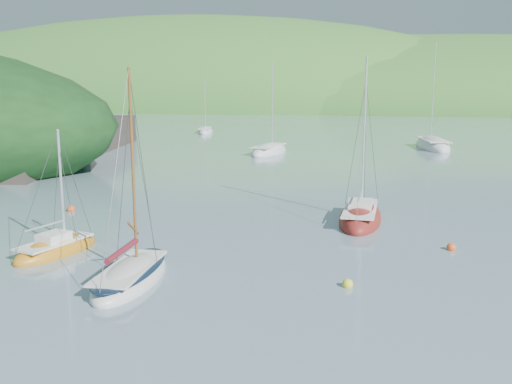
% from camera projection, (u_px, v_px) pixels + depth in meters
% --- Properties ---
extents(ground, '(700.00, 700.00, 0.00)m').
position_uv_depth(ground, '(208.00, 288.00, 22.84)').
color(ground, slate).
rests_on(ground, ground).
extents(shoreline_hills, '(690.00, 135.00, 56.00)m').
position_uv_depth(shoreline_hills, '(338.00, 105.00, 189.86)').
color(shoreline_hills, '#33762C').
rests_on(shoreline_hills, ground).
extents(daysailer_white, '(2.57, 6.18, 9.33)m').
position_uv_depth(daysailer_white, '(131.00, 277.00, 23.53)').
color(daysailer_white, white).
rests_on(daysailer_white, ground).
extents(sloop_red, '(2.54, 7.05, 10.37)m').
position_uv_depth(sloop_red, '(360.00, 218.00, 33.56)').
color(sloop_red, maroon).
rests_on(sloop_red, ground).
extents(sailboat_yellow, '(3.10, 5.22, 6.49)m').
position_uv_depth(sailboat_yellow, '(56.00, 250.00, 27.42)').
color(sailboat_yellow, '#C17819').
rests_on(sailboat_yellow, ground).
extents(distant_sloop_a, '(4.19, 8.21, 11.18)m').
position_uv_depth(distant_sloop_a, '(269.00, 152.00, 64.78)').
color(distant_sloop_a, white).
rests_on(distant_sloop_a, ground).
extents(distant_sloop_b, '(5.04, 10.14, 13.83)m').
position_uv_depth(distant_sloop_b, '(433.00, 147.00, 69.56)').
color(distant_sloop_b, white).
rests_on(distant_sloop_b, ground).
extents(distant_sloop_c, '(3.73, 6.87, 9.31)m').
position_uv_depth(distant_sloop_c, '(205.00, 132.00, 90.34)').
color(distant_sloop_c, white).
rests_on(distant_sloop_c, ground).
extents(mooring_buoys, '(23.21, 10.22, 0.50)m').
position_uv_depth(mooring_buoys, '(220.00, 243.00, 28.63)').
color(mooring_buoys, yellow).
rests_on(mooring_buoys, ground).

